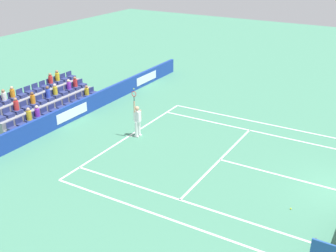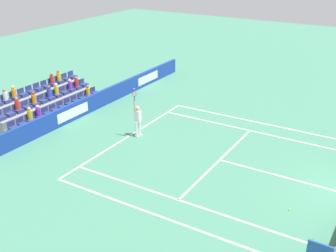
{
  "view_description": "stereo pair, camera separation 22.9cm",
  "coord_description": "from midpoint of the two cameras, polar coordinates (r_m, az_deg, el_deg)",
  "views": [
    {
      "loc": [
        17.15,
        0.66,
        9.87
      ],
      "look_at": [
        -0.11,
        -9.46,
        1.1
      ],
      "focal_mm": 44.91,
      "sensor_mm": 36.0,
      "label": 1
    },
    {
      "loc": [
        17.03,
        0.85,
        9.87
      ],
      "look_at": [
        -0.11,
        -9.46,
        1.1
      ],
      "focal_mm": 44.91,
      "sensor_mm": 36.0,
      "label": 2
    }
  ],
  "objects": [
    {
      "name": "line_baseline",
      "position": [
        23.44,
        -5.56,
        -1.34
      ],
      "size": [
        10.97,
        0.1,
        0.01
      ],
      "primitive_type": "cube",
      "color": "white",
      "rests_on": "ground"
    },
    {
      "name": "line_service",
      "position": [
        20.99,
        6.78,
        -4.54
      ],
      "size": [
        8.23,
        0.1,
        0.01
      ],
      "primitive_type": "cube",
      "color": "white",
      "rests_on": "ground"
    },
    {
      "name": "line_centre_service",
      "position": [
        20.12,
        15.16,
        -6.6
      ],
      "size": [
        0.1,
        6.4,
        0.01
      ],
      "primitive_type": "cube",
      "color": "white",
      "rests_on": "ground"
    },
    {
      "name": "line_singles_sideline_left",
      "position": [
        17.62,
        2.58,
        -10.4
      ],
      "size": [
        0.1,
        11.89,
        0.01
      ],
      "primitive_type": "cube",
      "color": "white",
      "rests_on": "ground"
    },
    {
      "name": "line_singles_sideline_right",
      "position": [
        24.33,
        11.72,
        -0.78
      ],
      "size": [
        0.1,
        11.89,
        0.01
      ],
      "primitive_type": "cube",
      "color": "white",
      "rests_on": "ground"
    },
    {
      "name": "line_doubles_sideline_left",
      "position": [
        16.64,
        0.31,
        -12.69
      ],
      "size": [
        0.1,
        11.89,
        0.01
      ],
      "primitive_type": "cube",
      "color": "white",
      "rests_on": "ground"
    },
    {
      "name": "line_doubles_sideline_right",
      "position": [
        25.53,
        12.75,
        0.33
      ],
      "size": [
        0.1,
        11.89,
        0.01
      ],
      "primitive_type": "cube",
      "color": "white",
      "rests_on": "ground"
    },
    {
      "name": "line_centre_mark",
      "position": [
        23.38,
        -5.36,
        -1.39
      ],
      "size": [
        0.1,
        0.2,
        0.01
      ],
      "primitive_type": "cube",
      "color": "white",
      "rests_on": "ground"
    },
    {
      "name": "sponsor_barrier",
      "position": [
        25.77,
        -13.28,
        1.77
      ],
      "size": [
        24.37,
        0.22,
        1.06
      ],
      "color": "#193899",
      "rests_on": "ground"
    },
    {
      "name": "tennis_player",
      "position": [
        22.96,
        -4.47,
        0.85
      ],
      "size": [
        0.52,
        0.38,
        2.85
      ],
      "color": "white",
      "rests_on": "ground"
    },
    {
      "name": "stadium_stand",
      "position": [
        27.32,
        -16.87,
        2.71
      ],
      "size": [
        7.44,
        2.85,
        2.18
      ],
      "color": "gray",
      "rests_on": "ground"
    },
    {
      "name": "loose_tennis_ball",
      "position": [
        17.89,
        15.97,
        -10.73
      ],
      "size": [
        0.07,
        0.07,
        0.07
      ],
      "primitive_type": "sphere",
      "color": "#D1E533",
      "rests_on": "ground"
    }
  ]
}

